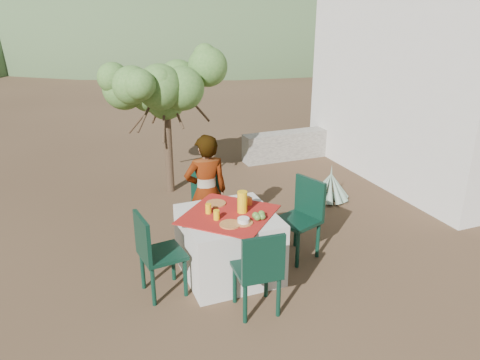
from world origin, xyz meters
name	(u,v)px	position (x,y,z in m)	size (l,w,h in m)	color
ground	(171,278)	(0.00, 0.00, 0.00)	(160.00, 160.00, 0.00)	#39281A
table	(229,244)	(0.67, -0.13, 0.38)	(1.30, 1.30, 0.76)	beige
chair_far	(206,199)	(0.73, 0.93, 0.50)	(0.54, 0.54, 0.90)	black
chair_near	(259,269)	(0.68, -0.95, 0.52)	(0.46, 0.46, 0.94)	black
chair_left	(155,251)	(-0.21, -0.24, 0.53)	(0.49, 0.49, 0.95)	black
chair_right	(302,214)	(1.66, -0.05, 0.55)	(0.58, 0.58, 0.99)	black
person	(206,192)	(0.64, 0.60, 0.75)	(0.55, 0.36, 1.50)	#8C6651
shrub_tree	(168,93)	(0.69, 2.66, 1.62)	(1.74, 1.71, 2.05)	#443522
agave	(330,187)	(2.91, 1.30, 0.22)	(0.61, 0.62, 0.65)	gray
guesthouse	(451,90)	(5.60, 1.80, 1.50)	(3.20, 4.20, 3.00)	beige
stone_wall	(304,143)	(3.60, 3.40, 0.28)	(2.60, 0.35, 0.55)	#9B9688
hill_near_right	(208,36)	(12.00, 36.00, 0.00)	(48.00, 48.00, 20.00)	#364F2C
hill_far_center	(16,30)	(-4.00, 52.00, 0.00)	(60.00, 60.00, 24.00)	slate
hill_far_right	(311,26)	(28.00, 46.00, 0.00)	(36.00, 36.00, 14.00)	slate
plate_far	(216,203)	(0.62, 0.18, 0.77)	(0.23, 0.23, 0.01)	brown
plate_near	(230,224)	(0.59, -0.39, 0.77)	(0.23, 0.23, 0.01)	brown
glass_far	(208,209)	(0.46, -0.03, 0.82)	(0.07, 0.07, 0.11)	#F1B30F
glass_near	(217,215)	(0.50, -0.21, 0.82)	(0.07, 0.07, 0.11)	#F1B30F
juice_pitcher	(242,202)	(0.83, -0.14, 0.89)	(0.11, 0.11, 0.25)	#F1B30F
bowl_plate	(243,223)	(0.73, -0.41, 0.77)	(0.20, 0.20, 0.01)	brown
white_bowl	(243,220)	(0.73, -0.41, 0.80)	(0.13, 0.13, 0.05)	silver
jar_left	(250,201)	(0.98, 0.01, 0.81)	(0.06, 0.06, 0.09)	orange
jar_right	(248,200)	(0.96, 0.03, 0.81)	(0.06, 0.06, 0.10)	orange
napkin_holder	(244,205)	(0.88, -0.05, 0.80)	(0.07, 0.04, 0.08)	silver
fruit_cluster	(259,216)	(0.93, -0.37, 0.80)	(0.15, 0.14, 0.08)	#4D792C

